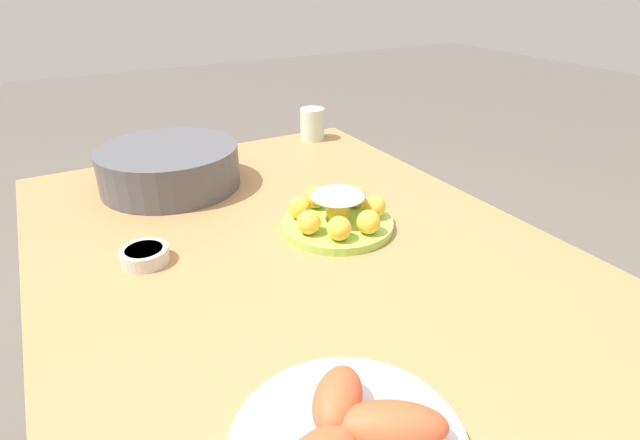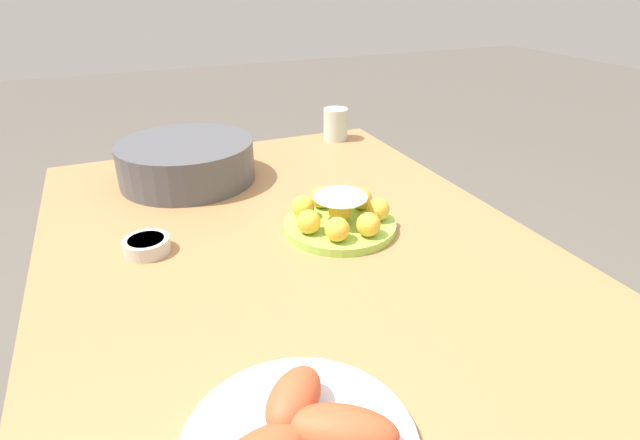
# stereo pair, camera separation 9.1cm
# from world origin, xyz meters

# --- Properties ---
(dining_table) EXTENTS (1.25, 0.88, 0.72)m
(dining_table) POSITION_xyz_m (0.00, 0.00, 0.62)
(dining_table) COLOR #A87547
(dining_table) RESTS_ON ground_plane
(cake_plate) EXTENTS (0.21, 0.21, 0.08)m
(cake_plate) POSITION_xyz_m (0.04, -0.10, 0.75)
(cake_plate) COLOR #99CC4C
(cake_plate) RESTS_ON dining_table
(serving_bowl) EXTENTS (0.31, 0.31, 0.09)m
(serving_bowl) POSITION_xyz_m (0.41, 0.12, 0.77)
(serving_bowl) COLOR #4C4C51
(serving_bowl) RESTS_ON dining_table
(sauce_bowl) EXTENTS (0.08, 0.08, 0.03)m
(sauce_bowl) POSITION_xyz_m (0.10, 0.25, 0.73)
(sauce_bowl) COLOR beige
(sauce_bowl) RESTS_ON dining_table
(seafood_platter) EXTENTS (0.25, 0.25, 0.06)m
(seafood_platter) POSITION_xyz_m (-0.39, 0.14, 0.74)
(seafood_platter) COLOR silver
(seafood_platter) RESTS_ON dining_table
(cup_near) EXTENTS (0.07, 0.07, 0.09)m
(cup_near) POSITION_xyz_m (0.56, -0.32, 0.76)
(cup_near) COLOR beige
(cup_near) RESTS_ON dining_table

